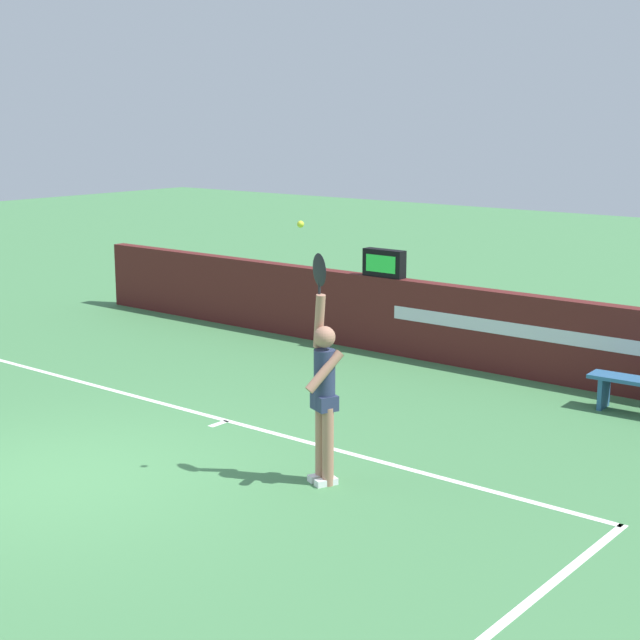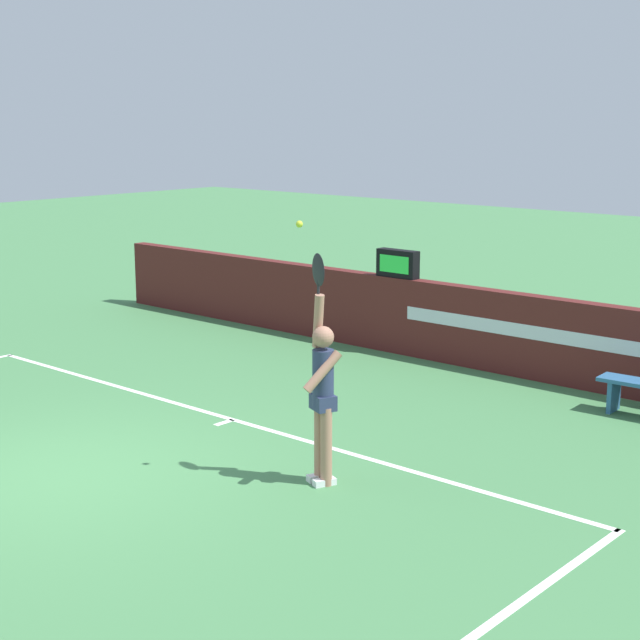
% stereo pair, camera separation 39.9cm
% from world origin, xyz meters
% --- Properties ---
extents(ground_plane, '(60.00, 60.00, 0.00)m').
position_xyz_m(ground_plane, '(0.00, 0.00, 0.00)').
color(ground_plane, '#427A48').
extents(court_lines, '(10.40, 5.96, 0.00)m').
position_xyz_m(court_lines, '(0.00, -0.41, 0.00)').
color(court_lines, white).
rests_on(court_lines, ground).
extents(back_wall, '(14.32, 0.25, 1.23)m').
position_xyz_m(back_wall, '(0.00, 6.78, 0.61)').
color(back_wall, '#511B1A').
rests_on(back_wall, ground).
extents(speed_display, '(0.73, 0.20, 0.44)m').
position_xyz_m(speed_display, '(-0.63, 6.78, 1.45)').
color(speed_display, black).
rests_on(speed_display, back_wall).
extents(tennis_player, '(0.47, 0.46, 2.44)m').
position_xyz_m(tennis_player, '(2.27, 1.62, 1.00)').
color(tennis_player, '#A9745D').
rests_on(tennis_player, ground).
extents(tennis_ball, '(0.07, 0.07, 0.07)m').
position_xyz_m(tennis_ball, '(2.05, 1.52, 2.71)').
color(tennis_ball, '#CBDD30').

